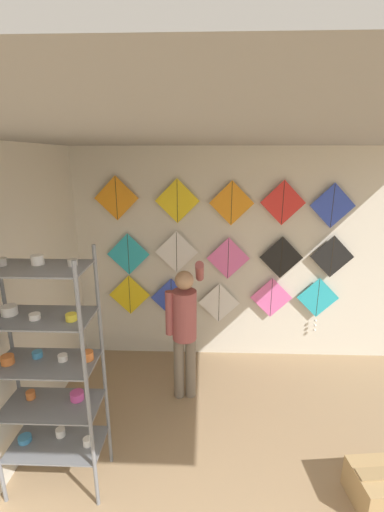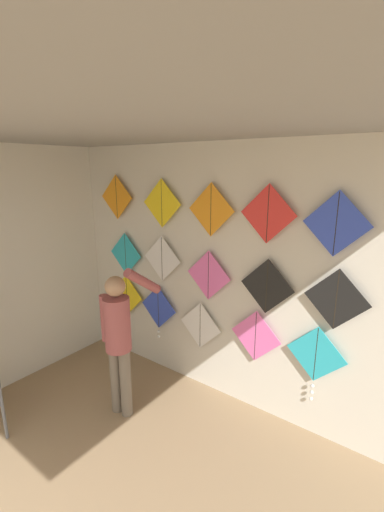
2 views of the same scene
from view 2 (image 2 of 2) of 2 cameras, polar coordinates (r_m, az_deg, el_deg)
back_panel at (r=3.79m, az=3.01°, el=-3.01°), size 4.65×0.06×2.80m
ceiling_slab at (r=2.36m, az=-22.66°, el=20.15°), size 4.65×4.28×0.04m
shopkeeper at (r=3.62m, az=-12.10°, el=-12.53°), size 0.41×0.59×1.63m
kite_0 at (r=4.68m, az=-10.78°, el=-6.40°), size 0.55×0.01×0.55m
kite_1 at (r=4.33m, az=-5.62°, el=-8.81°), size 0.55×0.04×0.69m
kite_2 at (r=3.98m, az=1.38°, el=-11.53°), size 0.55×0.01×0.55m
kite_3 at (r=3.64m, az=10.54°, el=-12.99°), size 0.55×0.01×0.55m
kite_4 at (r=3.47m, az=19.89°, el=-15.72°), size 0.55×0.04×0.76m
kite_5 at (r=4.50m, az=-11.01°, el=0.33°), size 0.55×0.01×0.55m
kite_6 at (r=4.06m, az=-5.02°, el=-0.47°), size 0.55×0.01×0.55m
kite_7 at (r=3.70m, az=2.76°, el=-3.25°), size 0.55×0.01×0.55m
kite_8 at (r=3.38m, az=12.36°, el=-4.98°), size 0.55×0.01×0.55m
kite_9 at (r=3.19m, az=22.92°, el=-6.70°), size 0.55×0.01×0.55m
kite_10 at (r=4.46m, az=-12.45°, el=9.55°), size 0.55×0.01×0.55m
kite_11 at (r=3.93m, az=-5.06°, el=8.74°), size 0.55×0.01×0.55m
kite_12 at (r=3.53m, az=3.19°, el=7.70°), size 0.55×0.01×0.55m
kite_13 at (r=3.23m, az=12.54°, el=6.86°), size 0.55×0.01×0.55m
kite_14 at (r=3.04m, az=22.93°, el=4.95°), size 0.55×0.01×0.55m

